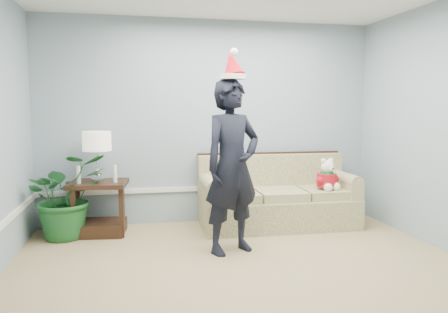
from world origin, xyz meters
TOP-DOWN VIEW (x-y plane):
  - room_shell at (0.00, 0.00)m, footprint 4.54×5.04m
  - wainscot_trim at (-1.18, 1.18)m, footprint 4.49×4.99m
  - sofa at (0.82, 2.08)m, footprint 2.02×0.91m
  - side_table at (-1.44, 2.13)m, footprint 0.73×0.64m
  - table_lamp at (-1.45, 2.16)m, footprint 0.34×0.34m
  - candle_pair at (-1.45, 2.03)m, footprint 0.47×0.05m
  - houseplant at (-1.81, 2.06)m, footprint 1.17×1.11m
  - man at (-0.00, 1.15)m, footprint 0.79×0.67m
  - santa_hat at (-0.00, 1.17)m, footprint 0.37×0.39m
  - teddy_bear at (1.41, 1.85)m, footprint 0.31×0.32m

SIDE VIEW (x-z plane):
  - side_table at x=-1.44m, z-range -0.07..0.58m
  - sofa at x=0.82m, z-range -0.14..0.80m
  - wainscot_trim at x=-1.18m, z-range 0.42..0.48m
  - houseplant at x=-1.81m, z-range 0.00..1.01m
  - teddy_bear at x=1.41m, z-range 0.43..0.85m
  - candle_pair at x=-1.45m, z-range 0.64..0.85m
  - man at x=0.00m, z-range 0.00..1.84m
  - table_lamp at x=-1.45m, z-range 0.81..1.42m
  - room_shell at x=0.00m, z-range -0.02..2.72m
  - santa_hat at x=0.00m, z-range 1.81..2.13m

